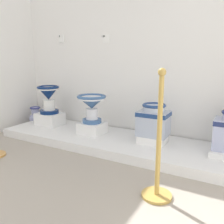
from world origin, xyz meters
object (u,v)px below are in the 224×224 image
Objects in this scene: plinth_block_slender_white at (92,128)px; antique_toilet_slender_white at (92,104)px; decorative_vase_corner at (36,117)px; stanchion_post_near_right at (158,161)px; antique_toilet_tall_cobalt at (49,96)px; plinth_block_squat_floral at (153,139)px; antique_toilet_squat_floral at (154,119)px; info_placard_second at (106,39)px; plinth_block_tall_cobalt at (50,119)px; info_placard_first at (62,39)px.

plinth_block_slender_white is 0.34m from antique_toilet_slender_white.
stanchion_post_near_right is at bearing -23.56° from decorative_vase_corner.
plinth_block_squat_floral is at bearing -0.45° from antique_toilet_tall_cobalt.
antique_toilet_tall_cobalt reaches higher than plinth_block_slender_white.
antique_toilet_tall_cobalt is 1.75m from plinth_block_squat_floral.
stanchion_post_near_right is at bearing -68.65° from antique_toilet_squat_floral.
info_placard_second is 0.11× the size of stanchion_post_near_right.
stanchion_post_near_right is (2.07, -0.96, 0.12)m from plinth_block_tall_cobalt.
plinth_block_slender_white is 0.86m from plinth_block_squat_floral.
plinth_block_squat_floral is (1.70, -0.01, -0.41)m from antique_toilet_tall_cobalt.
plinth_block_tall_cobalt is at bearing 179.55° from plinth_block_squat_floral.
plinth_block_tall_cobalt is 0.48m from decorative_vase_corner.
plinth_block_slender_white is (0.84, -0.07, -0.38)m from antique_toilet_tall_cobalt.
stanchion_post_near_right is at bearing -24.93° from antique_toilet_tall_cobalt.
decorative_vase_corner is (-0.46, 0.14, -0.42)m from antique_toilet_tall_cobalt.
decorative_vase_corner reaches higher than plinth_block_tall_cobalt.
plinth_block_slender_white is 2.75× the size of info_placard_second.
antique_toilet_tall_cobalt reaches higher than plinth_block_squat_floral.
plinth_block_tall_cobalt is at bearing 0.00° from antique_toilet_tall_cobalt.
plinth_block_tall_cobalt is 0.92× the size of antique_toilet_tall_cobalt.
info_placard_second is (-0.89, 0.40, 1.01)m from antique_toilet_squat_floral.
plinth_block_tall_cobalt is 3.10× the size of info_placard_first.
antique_toilet_slender_white is 3.31× the size of info_placard_second.
plinth_block_squat_floral is (1.70, -0.01, -0.05)m from plinth_block_tall_cobalt.
info_placard_second is (0.81, 0.39, 1.21)m from plinth_block_tall_cobalt.
plinth_block_slender_white is at bearing 143.97° from stanchion_post_near_right.
stanchion_post_near_right is (0.37, -0.95, -0.09)m from antique_toilet_squat_floral.
stanchion_post_near_right is (2.09, -1.35, -1.13)m from info_placard_first.
plinth_block_tall_cobalt is 1.71m from antique_toilet_squat_floral.
stanchion_post_near_right is at bearing -36.03° from antique_toilet_slender_white.
info_placard_second is (-0.03, 0.45, 1.22)m from plinth_block_slender_white.
antique_toilet_slender_white reaches higher than plinth_block_slender_white.
info_placard_second reaches higher than antique_toilet_tall_cobalt.
plinth_block_slender_white is 2.59× the size of info_placard_first.
info_placard_second is at bearing 93.65° from plinth_block_slender_white.
antique_toilet_tall_cobalt is 1.08× the size of antique_toilet_squat_floral.
plinth_block_slender_white is 1.32m from decorative_vase_corner.
decorative_vase_corner is at bearing -169.07° from info_placard_second.
plinth_block_tall_cobalt is 3.29× the size of info_placard_second.
plinth_block_squat_floral is 2.17m from decorative_vase_corner.
plinth_block_squat_floral is at bearing -24.16° from info_placard_second.
info_placard_first reaches higher than info_placard_second.
antique_toilet_slender_white is 1.00× the size of antique_toilet_squat_floral.
decorative_vase_corner is (-0.44, -0.25, -1.30)m from info_placard_first.
plinth_block_slender_white is at bearing -4.49° from plinth_block_tall_cobalt.
plinth_block_tall_cobalt is 0.99× the size of antique_toilet_squat_floral.
info_placard_second reaches higher than antique_toilet_slender_white.
plinth_block_slender_white is 0.83× the size of antique_toilet_slender_white.
plinth_block_squat_floral is at bearing -4.09° from decorative_vase_corner.
info_placard_first is at bearing 166.93° from antique_toilet_squat_floral.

